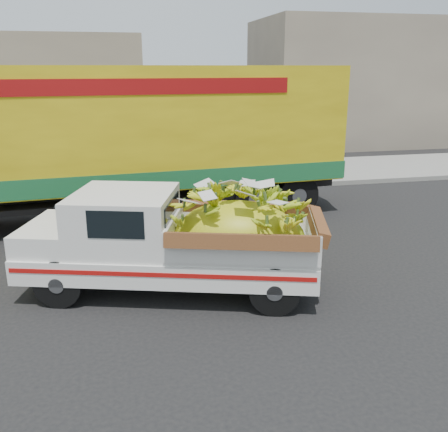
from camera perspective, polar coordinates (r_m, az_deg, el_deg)
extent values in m
plane|color=black|center=(8.52, -9.36, -9.78)|extent=(100.00, 100.00, 0.00)
cube|color=gray|center=(15.46, -11.10, 2.55)|extent=(60.00, 0.25, 0.15)
cube|color=gray|center=(17.51, -11.34, 4.16)|extent=(60.00, 4.00, 0.14)
cube|color=gray|center=(27.96, 18.78, 14.24)|extent=(14.00, 6.00, 6.00)
cylinder|color=black|center=(8.58, -18.36, -7.29)|extent=(0.84, 0.46, 0.80)
cylinder|color=black|center=(9.91, -15.02, -3.75)|extent=(0.84, 0.46, 0.80)
cylinder|color=black|center=(7.94, 5.79, -8.44)|extent=(0.84, 0.46, 0.80)
cylinder|color=black|center=(9.36, 5.61, -4.44)|extent=(0.84, 0.46, 0.80)
cube|color=silver|center=(8.72, -6.19, -4.80)|extent=(5.27, 3.17, 0.41)
cube|color=#A50F0C|center=(7.87, -7.40, -6.72)|extent=(4.65, 1.43, 0.07)
cube|color=silver|center=(9.50, -20.85, -4.72)|extent=(0.62, 1.71, 0.15)
cube|color=silver|center=(9.17, -18.87, -1.91)|extent=(1.35, 1.88, 0.38)
cube|color=silver|center=(8.66, -11.32, -0.39)|extent=(2.07, 2.13, 0.95)
cube|color=black|center=(7.79, -12.32, -1.01)|extent=(0.86, 0.27, 0.44)
cube|color=silver|center=(8.42, 2.22, -2.06)|extent=(2.85, 2.43, 0.54)
ellipsoid|color=yellow|center=(8.46, 1.50, -2.75)|extent=(2.52, 2.02, 1.35)
cylinder|color=black|center=(13.20, 8.32, 2.40)|extent=(1.12, 0.41, 1.10)
cylinder|color=black|center=(14.98, 5.07, 4.21)|extent=(1.12, 0.41, 1.10)
cylinder|color=black|center=(12.74, 3.43, 2.03)|extent=(1.12, 0.41, 1.10)
cylinder|color=black|center=(14.58, 0.68, 3.93)|extent=(1.12, 0.41, 1.10)
cube|color=black|center=(12.91, -12.89, 2.89)|extent=(12.04, 1.94, 0.36)
cube|color=yellow|center=(12.64, -13.36, 9.95)|extent=(11.92, 3.42, 2.84)
cube|color=#1B5E31|center=(12.82, -13.01, 4.75)|extent=(11.98, 3.45, 0.45)
cube|color=maroon|center=(11.32, -13.20, 14.16)|extent=(8.38, 0.68, 0.35)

